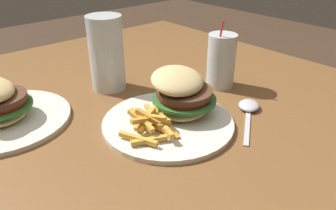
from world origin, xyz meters
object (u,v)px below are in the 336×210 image
(beer_glass, at_px, (107,55))
(juice_glass, at_px, (221,63))
(meal_plate_far, at_px, (0,108))
(spoon, at_px, (249,107))
(meal_plate_near, at_px, (175,105))

(beer_glass, height_order, juice_glass, beer_glass)
(beer_glass, bearing_deg, meal_plate_far, 179.56)
(beer_glass, xyz_separation_m, spoon, (0.17, -0.31, -0.08))
(spoon, relative_size, meal_plate_far, 0.62)
(juice_glass, height_order, spoon, juice_glass)
(beer_glass, distance_m, meal_plate_far, 0.27)
(beer_glass, distance_m, spoon, 0.36)
(juice_glass, bearing_deg, meal_plate_far, 159.57)
(meal_plate_near, relative_size, beer_glass, 1.50)
(beer_glass, bearing_deg, juice_glass, -38.73)
(meal_plate_near, xyz_separation_m, spoon, (0.15, -0.08, -0.03))
(beer_glass, bearing_deg, meal_plate_near, -85.50)
(juice_glass, xyz_separation_m, meal_plate_far, (-0.48, 0.18, -0.03))
(beer_glass, xyz_separation_m, meal_plate_far, (-0.26, 0.00, -0.06))
(meal_plate_near, bearing_deg, meal_plate_far, 140.29)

